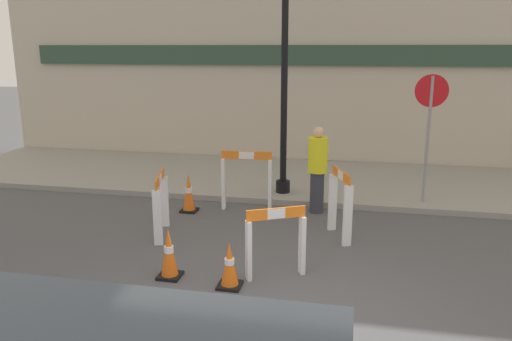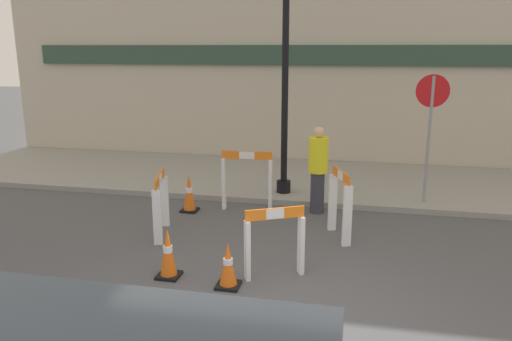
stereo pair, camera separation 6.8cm
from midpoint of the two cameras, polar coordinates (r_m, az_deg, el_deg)
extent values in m
plane|color=#4C4C4F|center=(5.58, 2.36, -18.56)|extent=(60.00, 60.00, 0.00)
cube|color=gray|center=(11.40, 7.57, -1.14)|extent=(18.00, 3.69, 0.11)
cube|color=#BCB29E|center=(12.94, 8.61, 12.67)|extent=(18.00, 0.12, 5.50)
cube|color=#2D4738|center=(12.83, 8.59, 12.89)|extent=(16.20, 0.10, 0.50)
cylinder|color=black|center=(10.19, 2.90, -1.82)|extent=(0.29, 0.29, 0.24)
cylinder|color=black|center=(9.82, 3.08, 12.40)|extent=(0.13, 0.13, 5.25)
cylinder|color=gray|center=(9.84, 18.83, 3.27)|extent=(0.06, 0.06, 2.38)
cylinder|color=red|center=(9.72, 19.26, 8.60)|extent=(0.60, 0.04, 0.60)
cube|color=white|center=(8.65, -10.63, -3.51)|extent=(0.14, 0.09, 0.88)
cube|color=white|center=(7.86, -11.43, -5.34)|extent=(0.14, 0.09, 0.88)
cube|color=orange|center=(8.11, -11.18, -0.92)|extent=(0.25, 0.88, 0.15)
cube|color=white|center=(8.11, -11.18, -0.92)|extent=(0.10, 0.27, 0.14)
cube|color=white|center=(6.60, -1.15, -9.18)|extent=(0.11, 0.14, 0.81)
cube|color=white|center=(6.81, 5.01, -8.49)|extent=(0.11, 0.14, 0.81)
cube|color=orange|center=(6.52, 2.01, -4.93)|extent=(0.73, 0.39, 0.15)
cube|color=white|center=(6.52, 2.01, -4.93)|extent=(0.23, 0.14, 0.14)
cube|color=white|center=(7.78, 10.18, -5.15)|extent=(0.14, 0.10, 0.97)
cube|color=white|center=(8.41, 8.52, -3.62)|extent=(0.14, 0.10, 0.97)
cube|color=orange|center=(7.94, 9.47, -0.53)|extent=(0.31, 0.72, 0.15)
cube|color=white|center=(7.94, 9.47, -0.53)|extent=(0.11, 0.23, 0.14)
cube|color=white|center=(9.29, 1.40, -1.73)|extent=(0.07, 0.14, 0.98)
cube|color=white|center=(9.42, -3.94, -1.54)|extent=(0.07, 0.14, 0.98)
cube|color=orange|center=(9.21, -1.31, 1.75)|extent=(0.94, 0.09, 0.15)
cube|color=white|center=(9.21, -1.31, 1.75)|extent=(0.28, 0.05, 0.13)
cube|color=black|center=(6.59, -3.32, -12.96)|extent=(0.30, 0.30, 0.04)
cone|color=orange|center=(6.45, -3.36, -10.55)|extent=(0.22, 0.23, 0.57)
cylinder|color=white|center=(6.44, -3.36, -10.32)|extent=(0.13, 0.13, 0.08)
cube|color=black|center=(6.93, -10.08, -11.75)|extent=(0.30, 0.30, 0.04)
cone|color=orange|center=(6.78, -10.21, -9.10)|extent=(0.23, 0.23, 0.65)
cylinder|color=white|center=(6.77, -10.22, -8.85)|extent=(0.13, 0.13, 0.09)
cube|color=black|center=(9.47, -7.84, -4.53)|extent=(0.30, 0.30, 0.04)
cone|color=orange|center=(9.36, -7.91, -2.43)|extent=(0.22, 0.22, 0.68)
cylinder|color=white|center=(9.36, -7.92, -2.23)|extent=(0.13, 0.13, 0.10)
cylinder|color=#33333D|center=(9.30, 6.76, -2.48)|extent=(0.35, 0.35, 0.77)
cylinder|color=yellow|center=(9.13, 6.89, 1.78)|extent=(0.49, 0.49, 0.64)
sphere|color=#DBAD89|center=(9.05, 6.96, 4.37)|extent=(0.27, 0.27, 0.19)
camera|label=1|loc=(0.03, -90.24, -0.06)|focal=35.00mm
camera|label=2|loc=(0.03, 89.76, 0.06)|focal=35.00mm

